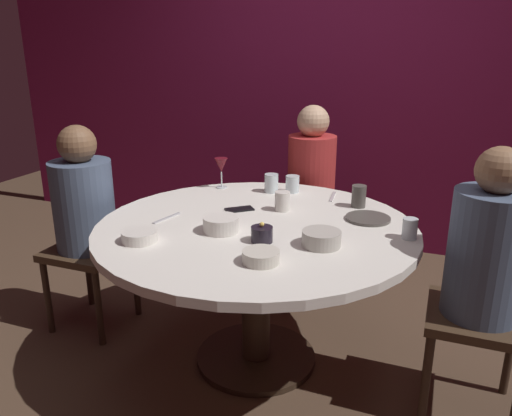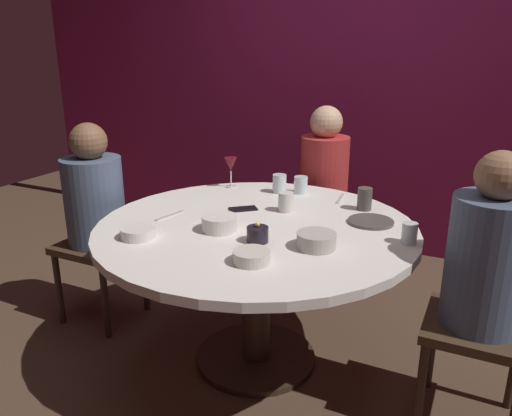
{
  "view_description": "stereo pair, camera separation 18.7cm",
  "coord_description": "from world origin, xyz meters",
  "views": [
    {
      "loc": [
        0.79,
        -2.04,
        1.53
      ],
      "look_at": [
        0.0,
        0.0,
        0.81
      ],
      "focal_mm": 35.15,
      "sensor_mm": 36.0,
      "label": 1
    },
    {
      "loc": [
        0.96,
        -1.97,
        1.53
      ],
      "look_at": [
        0.0,
        0.0,
        0.81
      ],
      "focal_mm": 35.15,
      "sensor_mm": 36.0,
      "label": 2
    }
  ],
  "objects": [
    {
      "name": "fork_near_plate",
      "position": [
        0.24,
        0.56,
        0.74
      ],
      "size": [
        0.04,
        0.18,
        0.01
      ],
      "primitive_type": "cube",
      "rotation": [
        0.0,
        0.0,
        0.11
      ],
      "color": "#B7B7BC",
      "rests_on": "dining_table"
    },
    {
      "name": "dinner_plate",
      "position": [
        0.48,
        0.25,
        0.74
      ],
      "size": [
        0.21,
        0.21,
        0.01
      ],
      "primitive_type": "cylinder",
      "color": "#4C4742",
      "rests_on": "dining_table"
    },
    {
      "name": "ground_plane",
      "position": [
        0.0,
        0.0,
        0.0
      ],
      "size": [
        8.0,
        8.0,
        0.0
      ],
      "primitive_type": "plane",
      "color": "#4C3828"
    },
    {
      "name": "bowl_small_white",
      "position": [
        -0.11,
        -0.14,
        0.77
      ],
      "size": [
        0.16,
        0.16,
        0.07
      ],
      "primitive_type": "cylinder",
      "color": "silver",
      "rests_on": "dining_table"
    },
    {
      "name": "bowl_salad_center",
      "position": [
        0.35,
        -0.15,
        0.77
      ],
      "size": [
        0.16,
        0.16,
        0.07
      ],
      "primitive_type": "cylinder",
      "color": "#B2ADA3",
      "rests_on": "dining_table"
    },
    {
      "name": "cup_by_right_diner",
      "position": [
        -0.0,
        0.57,
        0.78
      ],
      "size": [
        0.08,
        0.08,
        0.1
      ],
      "primitive_type": "cylinder",
      "color": "silver",
      "rests_on": "dining_table"
    },
    {
      "name": "bowl_sauce_side",
      "position": [
        0.17,
        -0.39,
        0.76
      ],
      "size": [
        0.15,
        0.15,
        0.05
      ],
      "primitive_type": "cylinder",
      "color": "beige",
      "rests_on": "dining_table"
    },
    {
      "name": "bowl_serving_large",
      "position": [
        -0.39,
        -0.37,
        0.76
      ],
      "size": [
        0.15,
        0.15,
        0.05
      ],
      "primitive_type": "cylinder",
      "color": "silver",
      "rests_on": "dining_table"
    },
    {
      "name": "back_wall",
      "position": [
        0.0,
        1.8,
        1.3
      ],
      "size": [
        6.0,
        0.1,
        2.6
      ],
      "primitive_type": "cube",
      "color": "maroon",
      "rests_on": "ground"
    },
    {
      "name": "cup_center_front",
      "position": [
        0.05,
        0.24,
        0.78
      ],
      "size": [
        0.08,
        0.08,
        0.1
      ],
      "primitive_type": "cylinder",
      "color": "silver",
      "rests_on": "dining_table"
    },
    {
      "name": "candle_holder",
      "position": [
        0.1,
        -0.19,
        0.77
      ],
      "size": [
        0.09,
        0.09,
        0.09
      ],
      "color": "black",
      "rests_on": "dining_table"
    },
    {
      "name": "cup_far_edge",
      "position": [
        0.4,
        0.44,
        0.79
      ],
      "size": [
        0.07,
        0.07,
        0.11
      ],
      "primitive_type": "cylinder",
      "color": "#4C4742",
      "rests_on": "dining_table"
    },
    {
      "name": "wine_glass",
      "position": [
        -0.41,
        0.51,
        0.86
      ],
      "size": [
        0.08,
        0.08,
        0.18
      ],
      "color": "silver",
      "rests_on": "dining_table"
    },
    {
      "name": "cup_near_candle",
      "position": [
        0.68,
        0.07,
        0.78
      ],
      "size": [
        0.06,
        0.06,
        0.09
      ],
      "primitive_type": "cylinder",
      "color": "silver",
      "rests_on": "dining_table"
    },
    {
      "name": "seated_diner_left",
      "position": [
        -0.99,
        0.0,
        0.71
      ],
      "size": [
        0.4,
        0.4,
        1.14
      ],
      "rotation": [
        0.0,
        0.0,
        6.28
      ],
      "color": "#3F2D1E",
      "rests_on": "ground"
    },
    {
      "name": "cell_phone",
      "position": [
        -0.15,
        0.17,
        0.74
      ],
      "size": [
        0.15,
        0.14,
        0.01
      ],
      "primitive_type": "cube",
      "rotation": [
        0.0,
        0.0,
        2.29
      ],
      "color": "black",
      "rests_on": "dining_table"
    },
    {
      "name": "cup_by_left_diner",
      "position": [
        -0.11,
        0.53,
        0.78
      ],
      "size": [
        0.08,
        0.08,
        0.1
      ],
      "primitive_type": "cylinder",
      "color": "silver",
      "rests_on": "dining_table"
    },
    {
      "name": "knife_near_plate",
      "position": [
        -0.43,
        -0.08,
        0.74
      ],
      "size": [
        0.05,
        0.18,
        0.01
      ],
      "primitive_type": "cube",
      "rotation": [
        0.0,
        0.0,
        -0.21
      ],
      "color": "#B7B7BC",
      "rests_on": "dining_table"
    },
    {
      "name": "seated_diner_back",
      "position": [
        0.0,
        0.98,
        0.73
      ],
      "size": [
        0.4,
        0.4,
        1.18
      ],
      "rotation": [
        0.0,
        0.0,
        4.71
      ],
      "color": "#3F2D1E",
      "rests_on": "ground"
    },
    {
      "name": "dining_table",
      "position": [
        0.0,
        0.0,
        0.6
      ],
      "size": [
        1.49,
        1.49,
        0.73
      ],
      "color": "silver",
      "rests_on": "ground"
    },
    {
      "name": "seated_diner_right",
      "position": [
        0.99,
        0.0,
        0.72
      ],
      "size": [
        0.4,
        0.4,
        1.17
      ],
      "rotation": [
        0.0,
        0.0,
        3.14
      ],
      "color": "#3F2D1E",
      "rests_on": "ground"
    }
  ]
}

